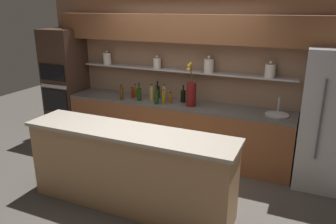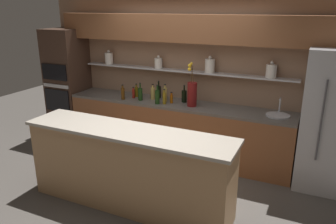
{
  "view_description": "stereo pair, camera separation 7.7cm",
  "coord_description": "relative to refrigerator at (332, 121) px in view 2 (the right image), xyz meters",
  "views": [
    {
      "loc": [
        1.89,
        -3.46,
        2.42
      ],
      "look_at": [
        0.16,
        0.44,
        1.03
      ],
      "focal_mm": 35.0,
      "sensor_mm": 36.0,
      "label": 1
    },
    {
      "loc": [
        1.96,
        -3.43,
        2.42
      ],
      "look_at": [
        0.16,
        0.44,
        1.03
      ],
      "focal_mm": 35.0,
      "sensor_mm": 36.0,
      "label": 2
    }
  ],
  "objects": [
    {
      "name": "bottle_wine_7",
      "position": [
        -2.18,
        0.13,
        0.06
      ],
      "size": [
        0.08,
        0.08,
        0.29
      ],
      "color": "black",
      "rests_on": "back_counter_unit"
    },
    {
      "name": "sink_fixture",
      "position": [
        -0.69,
        0.05,
        -0.02
      ],
      "size": [
        0.33,
        0.33,
        0.25
      ],
      "color": "#B7B7BC",
      "rests_on": "back_counter_unit"
    },
    {
      "name": "bottle_wine_10",
      "position": [
        -2.67,
        0.2,
        0.07
      ],
      "size": [
        0.08,
        0.08,
        0.3
      ],
      "color": "black",
      "rests_on": "back_counter_unit"
    },
    {
      "name": "bottle_oil_11",
      "position": [
        -2.43,
        -0.09,
        0.06
      ],
      "size": [
        0.05,
        0.05,
        0.25
      ],
      "color": "olive",
      "rests_on": "back_counter_unit"
    },
    {
      "name": "bottle_sauce_9",
      "position": [
        -2.53,
        0.14,
        0.03
      ],
      "size": [
        0.05,
        0.05,
        0.17
      ],
      "color": "#9E4C0A",
      "rests_on": "back_counter_unit"
    },
    {
      "name": "bottle_spirit_6",
      "position": [
        -3.17,
        -0.14,
        0.07
      ],
      "size": [
        0.06,
        0.06,
        0.25
      ],
      "color": "#4C2D0C",
      "rests_on": "back_counter_unit"
    },
    {
      "name": "bottle_sauce_2",
      "position": [
        -3.06,
        0.01,
        0.04
      ],
      "size": [
        0.05,
        0.05,
        0.19
      ],
      "color": "maroon",
      "rests_on": "back_counter_unit"
    },
    {
      "name": "flower_vase",
      "position": [
        -1.99,
        -0.01,
        0.17
      ],
      "size": [
        0.15,
        0.15,
        0.69
      ],
      "color": "maroon",
      "rests_on": "back_counter_unit"
    },
    {
      "name": "refrigerator",
      "position": [
        0.0,
        0.0,
        0.0
      ],
      "size": [
        0.77,
        0.73,
        1.92
      ],
      "color": "#B7B7BC",
      "rests_on": "ground_plane"
    },
    {
      "name": "bottle_spirit_3",
      "position": [
        -2.72,
        0.07,
        0.07
      ],
      "size": [
        0.07,
        0.07,
        0.26
      ],
      "color": "tan",
      "rests_on": "back_counter_unit"
    },
    {
      "name": "island_counter",
      "position": [
        -2.22,
        -1.55,
        -0.45
      ],
      "size": [
        2.65,
        0.61,
        1.02
      ],
      "color": "tan",
      "rests_on": "ground_plane"
    },
    {
      "name": "ground_plane",
      "position": [
        -2.22,
        -1.2,
        -0.96
      ],
      "size": [
        12.0,
        12.0,
        0.0
      ],
      "primitive_type": "plane",
      "color": "#4C4742"
    },
    {
      "name": "back_counter_unit",
      "position": [
        -2.28,
        0.04,
        -0.5
      ],
      "size": [
        3.75,
        0.62,
        0.92
      ],
      "color": "brown",
      "rests_on": "ground_plane"
    },
    {
      "name": "back_wall_unit",
      "position": [
        -2.22,
        0.33,
        0.59
      ],
      "size": [
        5.2,
        0.44,
        2.6
      ],
      "color": "#937056",
      "rests_on": "ground_plane"
    },
    {
      "name": "bottle_wine_4",
      "position": [
        -2.53,
        -0.14,
        0.08
      ],
      "size": [
        0.07,
        0.07,
        0.31
      ],
      "color": "#193814",
      "rests_on": "back_counter_unit"
    },
    {
      "name": "bottle_sauce_5",
      "position": [
        -2.34,
        0.0,
        0.04
      ],
      "size": [
        0.05,
        0.05,
        0.19
      ],
      "color": "#9E4C0A",
      "rests_on": "back_counter_unit"
    },
    {
      "name": "oven_tower",
      "position": [
        -4.5,
        0.04,
        0.06
      ],
      "size": [
        0.64,
        0.64,
        2.03
      ],
      "color": "#3D281E",
      "rests_on": "ground_plane"
    },
    {
      "name": "bottle_spirit_8",
      "position": [
        -2.48,
        0.05,
        0.08
      ],
      "size": [
        0.07,
        0.07,
        0.29
      ],
      "color": "tan",
      "rests_on": "back_counter_unit"
    },
    {
      "name": "bottle_oil_0",
      "position": [
        -3.05,
        0.1,
        0.05
      ],
      "size": [
        0.06,
        0.06,
        0.23
      ],
      "color": "brown",
      "rests_on": "back_counter_unit"
    },
    {
      "name": "bottle_wine_1",
      "position": [
        -2.89,
        -0.06,
        0.07
      ],
      "size": [
        0.07,
        0.07,
        0.3
      ],
      "color": "#193814",
      "rests_on": "back_counter_unit"
    }
  ]
}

